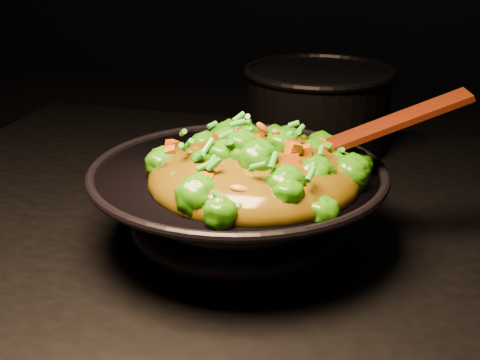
% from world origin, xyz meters
% --- Properties ---
extents(wok, '(0.41, 0.41, 0.10)m').
position_xyz_m(wok, '(-0.03, -0.08, 0.95)').
color(wok, black).
rests_on(wok, stovetop).
extents(stir_fry, '(0.32, 0.32, 0.09)m').
position_xyz_m(stir_fry, '(-0.01, -0.10, 1.04)').
color(stir_fry, '#277608').
rests_on(stir_fry, wok).
extents(spatula, '(0.25, 0.11, 0.11)m').
position_xyz_m(spatula, '(0.10, -0.04, 1.04)').
color(spatula, '#3A1606').
rests_on(spatula, wok).
extents(back_pot, '(0.25, 0.25, 0.14)m').
position_xyz_m(back_pot, '(0.00, 0.32, 0.97)').
color(back_pot, black).
rests_on(back_pot, stovetop).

